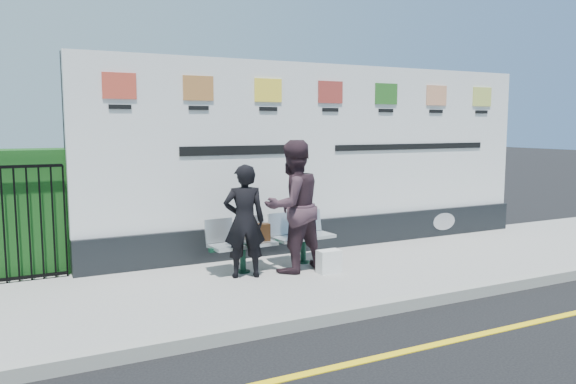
{
  "coord_description": "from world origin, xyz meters",
  "views": [
    {
      "loc": [
        -4.22,
        -4.06,
        2.15
      ],
      "look_at": [
        -0.84,
        2.62,
        1.25
      ],
      "focal_mm": 35.0,
      "sensor_mm": 36.0,
      "label": 1
    }
  ],
  "objects_px": {
    "billboard": "(327,169)",
    "bench": "(274,253)",
    "woman_right": "(293,206)",
    "woman_left": "(244,221)"
  },
  "relations": [
    {
      "from": "bench",
      "to": "woman_right",
      "type": "height_order",
      "value": "woman_right"
    },
    {
      "from": "woman_right",
      "to": "woman_left",
      "type": "bearing_deg",
      "value": -12.06
    },
    {
      "from": "billboard",
      "to": "woman_right",
      "type": "height_order",
      "value": "billboard"
    },
    {
      "from": "bench",
      "to": "woman_left",
      "type": "distance_m",
      "value": 0.85
    },
    {
      "from": "billboard",
      "to": "bench",
      "type": "height_order",
      "value": "billboard"
    },
    {
      "from": "billboard",
      "to": "woman_left",
      "type": "distance_m",
      "value": 2.29
    },
    {
      "from": "bench",
      "to": "woman_left",
      "type": "bearing_deg",
      "value": -158.57
    },
    {
      "from": "bench",
      "to": "woman_left",
      "type": "height_order",
      "value": "woman_left"
    },
    {
      "from": "bench",
      "to": "woman_right",
      "type": "bearing_deg",
      "value": -69.91
    },
    {
      "from": "billboard",
      "to": "woman_right",
      "type": "bearing_deg",
      "value": -137.29
    }
  ]
}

